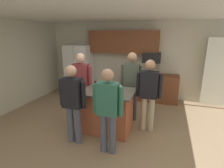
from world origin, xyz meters
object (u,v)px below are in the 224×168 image
(person_host_foreground, at_px, (73,100))
(mug_blue_stoneware, at_px, (106,86))
(person_elder_center, at_px, (108,107))
(glass_dark_ale, at_px, (95,84))
(microwave_over_range, at_px, (152,58))
(person_guest_by_door, at_px, (81,82))
(mug_ceramic_white, at_px, (120,88))
(kitchen_island, at_px, (108,111))
(person_guest_right, at_px, (132,82))
(serving_tray, at_px, (109,91))
(refrigerator, at_px, (79,70))
(person_guest_left, at_px, (149,91))

(person_host_foreground, xyz_separation_m, mug_blue_stoneware, (0.39, 0.84, 0.09))
(person_elder_center, height_order, glass_dark_ale, person_elder_center)
(microwave_over_range, relative_size, mug_blue_stoneware, 4.43)
(person_elder_center, distance_m, person_guest_by_door, 1.56)
(mug_ceramic_white, bearing_deg, mug_blue_stoneware, 177.77)
(kitchen_island, xyz_separation_m, person_elder_center, (0.26, -0.75, 0.44))
(person_elder_center, xyz_separation_m, person_guest_right, (0.12, 1.47, 0.09))
(person_guest_by_door, height_order, serving_tray, person_guest_by_door)
(person_elder_center, xyz_separation_m, person_host_foreground, (-0.76, 0.09, 0.00))
(refrigerator, xyz_separation_m, person_guest_right, (2.29, -1.52, 0.12))
(person_guest_left, bearing_deg, mug_ceramic_white, -6.73)
(person_guest_right, relative_size, serving_tray, 4.01)
(person_guest_right, bearing_deg, person_guest_left, 77.31)
(microwave_over_range, height_order, person_host_foreground, person_host_foreground)
(person_elder_center, bearing_deg, person_host_foreground, 63.97)
(microwave_over_range, bearing_deg, serving_tray, -105.41)
(mug_blue_stoneware, bearing_deg, person_elder_center, -68.27)
(person_elder_center, xyz_separation_m, mug_blue_stoneware, (-0.37, 0.93, 0.09))
(microwave_over_range, bearing_deg, person_guest_by_door, -127.35)
(mug_ceramic_white, bearing_deg, person_host_foreground, -131.83)
(refrigerator, bearing_deg, person_elder_center, -54.03)
(person_elder_center, bearing_deg, mug_blue_stoneware, 2.48)
(person_elder_center, relative_size, person_guest_by_door, 0.93)
(glass_dark_ale, bearing_deg, person_guest_right, 34.82)
(kitchen_island, relative_size, person_guest_by_door, 0.67)
(refrigerator, distance_m, person_elder_center, 3.69)
(person_host_foreground, height_order, person_guest_left, person_guest_left)
(mug_ceramic_white, bearing_deg, kitchen_island, -145.60)
(person_elder_center, bearing_deg, mug_ceramic_white, -17.60)
(person_elder_center, relative_size, person_guest_right, 0.92)
(mug_ceramic_white, distance_m, glass_dark_ale, 0.61)
(person_guest_right, distance_m, glass_dark_ale, 0.92)
(person_guest_right, bearing_deg, mug_blue_stoneware, -14.05)
(person_host_foreground, distance_m, serving_tray, 0.81)
(microwave_over_range, distance_m, serving_tray, 2.53)
(mug_blue_stoneware, relative_size, glass_dark_ale, 0.88)
(microwave_over_range, height_order, mug_blue_stoneware, microwave_over_range)
(mug_ceramic_white, xyz_separation_m, serving_tray, (-0.20, -0.21, -0.03))
(person_guest_right, distance_m, serving_tray, 0.84)
(person_guest_by_door, bearing_deg, person_elder_center, -22.26)
(glass_dark_ale, height_order, serving_tray, glass_dark_ale)
(kitchen_island, height_order, person_elder_center, person_elder_center)
(refrigerator, distance_m, serving_tray, 3.00)
(person_guest_left, height_order, person_guest_right, person_guest_right)
(person_guest_by_door, xyz_separation_m, serving_tray, (0.86, -0.40, -0.02))
(person_guest_by_door, bearing_deg, kitchen_island, -0.00)
(microwave_over_range, relative_size, person_guest_left, 0.34)
(refrigerator, relative_size, person_guest_right, 1.03)
(mug_ceramic_white, bearing_deg, glass_dark_ale, 177.62)
(person_elder_center, relative_size, glass_dark_ale, 11.29)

